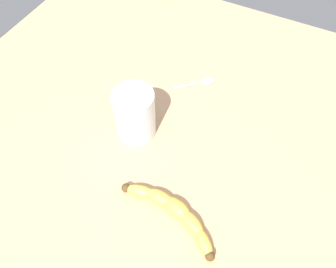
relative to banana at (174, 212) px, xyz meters
The scene contains 4 objects.
wooden_tabletop 19.09cm from the banana, 37.75° to the left, with size 120.00×120.00×3.00cm, color tan.
banana is the anchor object (origin of this frame).
smoothie_glass 23.93cm from the banana, 48.70° to the left, with size 9.45×9.45×12.90cm.
teaspoon 38.74cm from the banana, 13.44° to the left, with size 8.53×9.33×0.80cm.
Camera 1 is at (-40.13, -22.83, 71.80)cm, focal length 37.01 mm.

